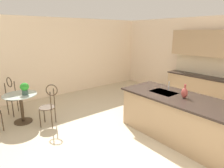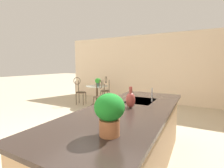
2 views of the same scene
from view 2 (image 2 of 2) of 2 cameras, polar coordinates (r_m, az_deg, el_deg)
The scene contains 11 objects.
ground_plane at distance 3.19m, azimuth -7.63°, elevation -21.39°, with size 40.00×40.00×0.00m, color beige.
wall_left_window at distance 6.75m, azimuth 13.84°, elevation 5.23°, with size 0.12×7.80×2.70m, color beige.
kitchen_island at distance 2.37m, azimuth 5.53°, elevation -19.17°, with size 2.80×1.06×0.92m.
bistro_table at distance 6.02m, azimuth -5.30°, elevation -3.41°, with size 0.80×0.80×0.74m.
chair_near_window at distance 5.25m, azimuth -4.38°, elevation -3.50°, with size 0.53×0.53×1.04m.
chair_by_island at distance 6.60m, azimuth -2.31°, elevation -1.39°, with size 0.52×0.47×1.04m.
chair_toward_desk at distance 6.32m, azimuth -11.33°, elevation -1.87°, with size 0.47×0.52×1.04m.
sink_faucet at distance 2.65m, azimuth 13.86°, elevation -3.71°, with size 0.02×0.02×0.22m, color #B2B5BA.
potted_plant_on_table at distance 5.82m, azimuth -4.96°, elevation 0.84°, with size 0.21×0.21×0.29m.
potted_plant_counter_far at distance 1.34m, azimuth -0.89°, elevation -9.63°, with size 0.25×0.25×0.35m.
vase_on_counter at distance 2.23m, azimuth 6.49°, elevation -5.49°, with size 0.13×0.13×0.29m.
Camera 2 is at (2.28, 1.66, 1.50)m, focal length 26.08 mm.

